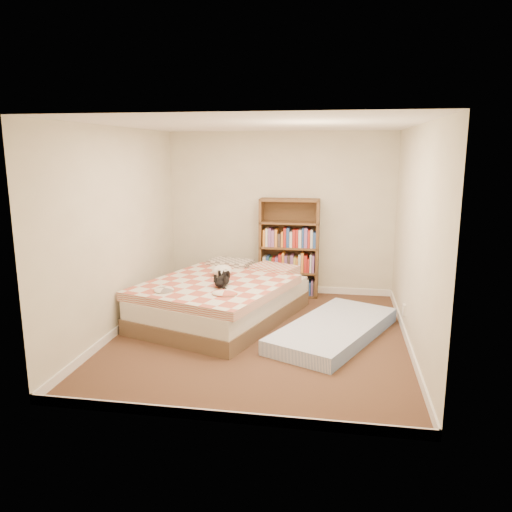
% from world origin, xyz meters
% --- Properties ---
extents(room, '(3.51, 4.01, 2.51)m').
position_xyz_m(room, '(0.00, 0.00, 1.20)').
color(room, '#472F1E').
rests_on(room, ground).
extents(bed, '(2.21, 2.63, 0.60)m').
position_xyz_m(bed, '(-0.60, 0.58, 0.27)').
color(bed, brown).
rests_on(bed, room).
extents(bookshelf, '(0.90, 0.30, 1.50)m').
position_xyz_m(bookshelf, '(0.17, 1.83, 0.55)').
color(bookshelf, '#4F321B').
rests_on(bookshelf, room).
extents(floor_mattress, '(1.62, 2.14, 0.18)m').
position_xyz_m(floor_mattress, '(0.89, 0.12, 0.09)').
color(floor_mattress, '#748EC2').
rests_on(floor_mattress, room).
extents(black_cat, '(0.21, 0.64, 0.15)m').
position_xyz_m(black_cat, '(-0.52, 0.28, 0.60)').
color(black_cat, black).
rests_on(black_cat, bed).
extents(white_dog, '(0.39, 0.41, 0.15)m').
position_xyz_m(white_dog, '(-0.63, 0.75, 0.61)').
color(white_dog, silver).
rests_on(white_dog, bed).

